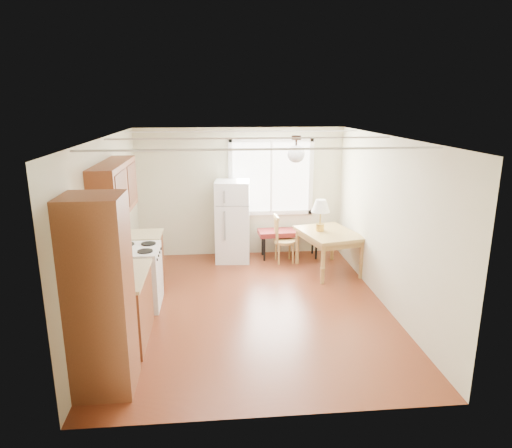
{
  "coord_description": "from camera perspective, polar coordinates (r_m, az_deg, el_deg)",
  "views": [
    {
      "loc": [
        -0.52,
        -6.27,
        2.96
      ],
      "look_at": [
        0.11,
        0.46,
        1.15
      ],
      "focal_mm": 32.0,
      "sensor_mm": 36.0,
      "label": 1
    }
  ],
  "objects": [
    {
      "name": "window_unit",
      "position": [
        8.92,
        1.9,
        5.9
      ],
      "size": [
        1.64,
        0.05,
        1.51
      ],
      "color": "white",
      "rests_on": "room_shell"
    },
    {
      "name": "table_lamp",
      "position": [
        8.12,
        8.08,
        1.94
      ],
      "size": [
        0.33,
        0.33,
        0.57
      ],
      "rotation": [
        0.0,
        0.0,
        -0.08
      ],
      "color": "gold",
      "rests_on": "dining_table"
    },
    {
      "name": "room_shell",
      "position": [
        6.52,
        -0.62,
        -0.23
      ],
      "size": [
        4.6,
        5.6,
        2.62
      ],
      "color": "#511F10",
      "rests_on": "ground"
    },
    {
      "name": "chair",
      "position": [
        8.61,
        3.05,
        -1.54
      ],
      "size": [
        0.4,
        0.4,
        0.9
      ],
      "rotation": [
        0.0,
        0.0,
        0.07
      ],
      "color": "olive",
      "rests_on": "ground"
    },
    {
      "name": "coffee_maker",
      "position": [
        5.99,
        -16.68,
        -4.37
      ],
      "size": [
        0.2,
        0.26,
        0.38
      ],
      "rotation": [
        0.0,
        0.0,
        -0.04
      ],
      "color": "black",
      "rests_on": "kitchen_run"
    },
    {
      "name": "bench",
      "position": [
        8.9,
        4.18,
        -1.13
      ],
      "size": [
        1.23,
        0.51,
        0.56
      ],
      "rotation": [
        0.0,
        0.0,
        0.05
      ],
      "color": "#5C1516",
      "rests_on": "ground"
    },
    {
      "name": "pendant_light",
      "position": [
        6.82,
        5.02,
        8.83
      ],
      "size": [
        0.26,
        0.26,
        0.4
      ],
      "color": "black",
      "rests_on": "room_shell"
    },
    {
      "name": "kitchen_run",
      "position": [
        6.14,
        -16.35,
        -5.87
      ],
      "size": [
        0.65,
        3.4,
        2.2
      ],
      "color": "brown",
      "rests_on": "ground"
    },
    {
      "name": "refrigerator",
      "position": [
        8.67,
        -2.95,
        0.36
      ],
      "size": [
        0.69,
        0.69,
        1.54
      ],
      "rotation": [
        0.0,
        0.0,
        -0.09
      ],
      "color": "white",
      "rests_on": "ground"
    },
    {
      "name": "kettle",
      "position": [
        6.21,
        -16.67,
        -4.07
      ],
      "size": [
        0.13,
        0.13,
        0.24
      ],
      "color": "red",
      "rests_on": "kitchen_run"
    },
    {
      "name": "dining_table",
      "position": [
        8.22,
        9.07,
        -1.66
      ],
      "size": [
        1.14,
        1.35,
        0.73
      ],
      "rotation": [
        0.0,
        0.0,
        0.24
      ],
      "color": "olive",
      "rests_on": "ground"
    }
  ]
}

